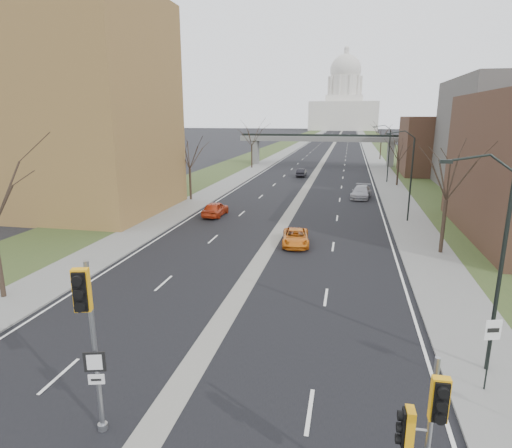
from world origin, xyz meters
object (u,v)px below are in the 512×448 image
(car_right_near, at_px, (296,237))
(car_right_mid, at_px, (361,192))
(car_left_near, at_px, (215,209))
(signal_pole_median, at_px, (88,321))
(speed_limit_sign, at_px, (491,342))
(car_left_far, at_px, (302,173))
(signal_pole_right, at_px, (424,425))

(car_right_near, relative_size, car_right_mid, 0.83)
(car_left_near, bearing_deg, car_right_near, 139.66)
(signal_pole_median, bearing_deg, car_left_near, 84.89)
(car_left_near, relative_size, car_right_mid, 0.83)
(signal_pole_median, distance_m, car_left_near, 31.77)
(speed_limit_sign, height_order, car_left_near, speed_limit_sign)
(speed_limit_sign, xyz_separation_m, car_left_near, (-18.76, 25.86, -1.32))
(car_left_near, xyz_separation_m, car_left_far, (5.43, 31.80, -0.10))
(signal_pole_median, bearing_deg, car_right_mid, 62.57)
(signal_pole_right, bearing_deg, car_right_mid, 88.12)
(signal_pole_median, bearing_deg, signal_pole_right, -23.79)
(signal_pole_right, distance_m, car_left_near, 35.90)
(signal_pole_median, bearing_deg, speed_limit_sign, 6.09)
(signal_pole_median, distance_m, car_right_mid, 45.58)
(car_left_near, height_order, car_right_near, car_left_near)
(car_right_near, bearing_deg, car_right_mid, 68.62)
(car_left_near, xyz_separation_m, car_right_mid, (15.01, 13.49, 0.02))
(signal_pole_right, xyz_separation_m, car_left_near, (-15.36, 32.36, -2.39))
(speed_limit_sign, bearing_deg, signal_pole_right, -134.04)
(speed_limit_sign, xyz_separation_m, car_right_mid, (-3.75, 39.35, -1.30))
(signal_pole_right, bearing_deg, car_left_near, 113.08)
(car_left_far, relative_size, car_right_near, 0.90)
(signal_pole_median, xyz_separation_m, speed_limit_sign, (12.87, 5.18, -2.03))
(signal_pole_median, xyz_separation_m, car_right_near, (3.55, 22.60, -3.49))
(car_left_near, bearing_deg, car_left_far, -98.22)
(signal_pole_median, height_order, car_right_near, signal_pole_median)
(car_right_mid, bearing_deg, signal_pole_median, -93.84)
(car_left_far, relative_size, car_right_mid, 0.75)
(signal_pole_right, relative_size, car_left_near, 1.08)
(signal_pole_right, distance_m, car_right_near, 24.77)
(car_left_near, height_order, car_left_far, car_left_near)
(car_left_far, bearing_deg, car_left_near, 81.19)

